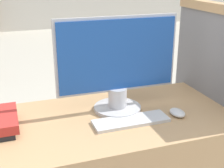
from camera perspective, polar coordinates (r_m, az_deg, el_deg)
name	(u,v)px	position (r m, az deg, el deg)	size (l,w,h in m)	color
carrel_divider	(211,111)	(1.95, 17.69, -4.75)	(0.07, 0.77, 1.26)	slate
monitor	(118,65)	(1.58, 1.03, 3.47)	(0.64, 0.25, 0.49)	#B7B7BC
keyboard	(131,121)	(1.53, 3.50, -6.76)	(0.37, 0.12, 0.02)	silver
mouse	(177,113)	(1.63, 11.86, -5.13)	(0.07, 0.10, 0.03)	silver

